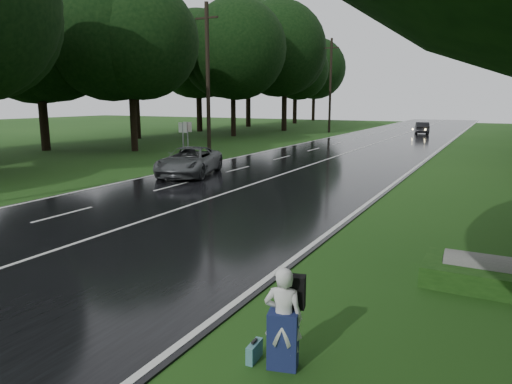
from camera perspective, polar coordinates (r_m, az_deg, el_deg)
ground at (r=13.88m, az=-20.78°, el=-5.90°), size 160.00×160.00×0.00m
road at (r=30.65m, az=8.31°, el=3.81°), size 12.00×140.00×0.04m
lane_center at (r=30.65m, az=8.31°, el=3.86°), size 0.12×140.00×0.01m
grey_car at (r=24.54m, az=-8.15°, el=3.74°), size 3.82×5.68×1.45m
far_car at (r=57.41m, az=19.60°, el=7.39°), size 2.23×4.25×1.33m
hitchhiker at (r=7.09m, az=3.42°, el=-15.50°), size 0.65×0.61×1.56m
suitcase at (r=7.51m, az=-0.20°, el=-18.90°), size 0.14×0.40×0.28m
culvert at (r=11.33m, az=25.35°, el=-10.11°), size 1.38×0.69×0.69m
utility_pole_mid at (r=33.92m, az=-5.72°, el=4.55°), size 1.80×0.28×10.43m
utility_pole_far at (r=57.53m, az=8.91°, el=7.20°), size 1.80×0.28×10.95m
road_sign_a at (r=29.26m, az=-8.80°, el=3.41°), size 0.61×0.10×2.54m
road_sign_b at (r=29.64m, az=-8.26°, el=3.53°), size 0.61×0.10×2.55m
tree_left_d at (r=37.53m, az=-14.56°, el=4.89°), size 9.41×9.41×14.70m
tree_left_e at (r=51.27m, az=-2.76°, el=6.84°), size 9.86×9.86×15.41m
tree_left_f at (r=60.46m, az=3.43°, el=7.50°), size 10.91×10.91×17.05m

